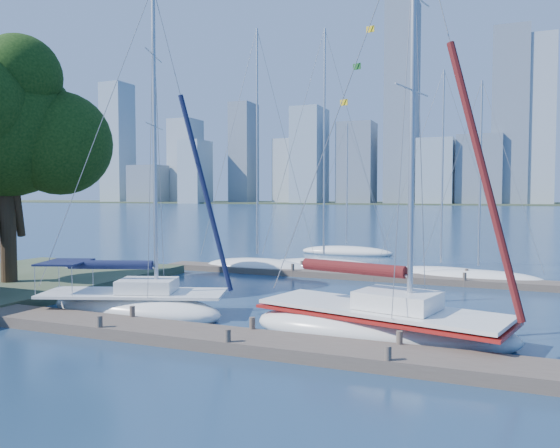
% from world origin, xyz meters
% --- Properties ---
extents(ground, '(700.00, 700.00, 0.00)m').
position_xyz_m(ground, '(0.00, 0.00, 0.00)').
color(ground, navy).
rests_on(ground, ground).
extents(near_dock, '(26.00, 2.00, 0.40)m').
position_xyz_m(near_dock, '(0.00, 0.00, 0.20)').
color(near_dock, '#50443B').
rests_on(near_dock, ground).
extents(far_dock, '(30.00, 1.80, 0.36)m').
position_xyz_m(far_dock, '(2.00, 16.00, 0.18)').
color(far_dock, '#50443B').
rests_on(far_dock, ground).
extents(far_shore, '(800.00, 100.00, 1.50)m').
position_xyz_m(far_shore, '(0.00, 320.00, 0.00)').
color(far_shore, '#38472D').
rests_on(far_shore, ground).
extents(tree, '(9.76, 8.89, 12.84)m').
position_xyz_m(tree, '(-15.71, 4.78, 8.61)').
color(tree, black).
rests_on(tree, ground).
extents(sailboat_navy, '(8.53, 5.21, 13.97)m').
position_xyz_m(sailboat_navy, '(-6.28, 2.70, 1.14)').
color(sailboat_navy, white).
rests_on(sailboat_navy, ground).
extents(sailboat_maroon, '(9.67, 5.10, 15.10)m').
position_xyz_m(sailboat_maroon, '(4.00, 2.89, 1.13)').
color(sailboat_maroon, white).
rests_on(sailboat_maroon, ground).
extents(bg_boat_0, '(7.86, 5.16, 16.09)m').
position_xyz_m(bg_boat_0, '(-7.03, 16.60, 0.32)').
color(bg_boat_0, white).
rests_on(bg_boat_0, ground).
extents(bg_boat_1, '(8.64, 3.68, 16.04)m').
position_xyz_m(bg_boat_1, '(-2.93, 18.09, 0.31)').
color(bg_boat_1, white).
rests_on(bg_boat_1, ground).
extents(bg_boat_2, '(7.60, 2.55, 12.71)m').
position_xyz_m(bg_boat_2, '(4.47, 18.05, 0.24)').
color(bg_boat_2, white).
rests_on(bg_boat_2, ground).
extents(bg_boat_3, '(7.42, 4.73, 11.74)m').
position_xyz_m(bg_boat_3, '(6.63, 17.11, 0.25)').
color(bg_boat_3, white).
rests_on(bg_boat_3, ground).
extents(bg_boat_6, '(8.07, 3.41, 11.28)m').
position_xyz_m(bg_boat_6, '(-4.29, 28.59, 0.24)').
color(bg_boat_6, white).
rests_on(bg_boat_6, ground).
extents(skyline, '(501.64, 51.31, 110.62)m').
position_xyz_m(skyline, '(23.58, 290.20, 34.23)').
color(skyline, '#859CAC').
rests_on(skyline, ground).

